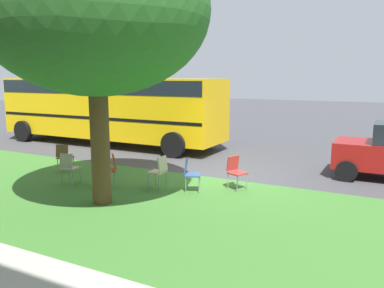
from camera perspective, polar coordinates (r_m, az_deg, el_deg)
The scene contains 10 objects.
ground at distance 11.78m, azimuth 4.30°, elevation -4.78°, with size 80.00×80.00×0.00m, color #424247.
grass_verge at distance 9.05m, azimuth -3.81°, elevation -9.28°, with size 48.00×6.00×0.01m, color #3D752D.
street_tree at distance 9.28m, azimuth -13.97°, elevation 18.30°, with size 5.10×5.10×6.28m.
chair_0 at distance 10.47m, azimuth -4.79°, elevation -3.72°, with size 0.42×0.42×0.88m.
chair_1 at distance 11.37m, azimuth -17.50°, elevation -3.06°, with size 0.47×0.48×0.88m.
chair_2 at distance 12.91m, azimuth -18.14°, elevation -1.59°, with size 0.52×0.52×0.88m.
chair_3 at distance 10.48m, azimuth 6.37°, elevation -3.73°, with size 0.55×0.55×0.88m.
chair_4 at distance 10.91m, azimuth -11.82°, elevation -3.34°, with size 0.59×0.59×0.88m.
chair_5 at distance 10.17m, azimuth -0.27°, elevation -4.08°, with size 0.55×0.54×0.88m.
school_bus at distance 17.58m, azimuth -12.05°, elevation 5.66°, with size 10.40×2.80×2.88m.
Camera 1 is at (-4.46, 10.50, 2.95)m, focal length 36.63 mm.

